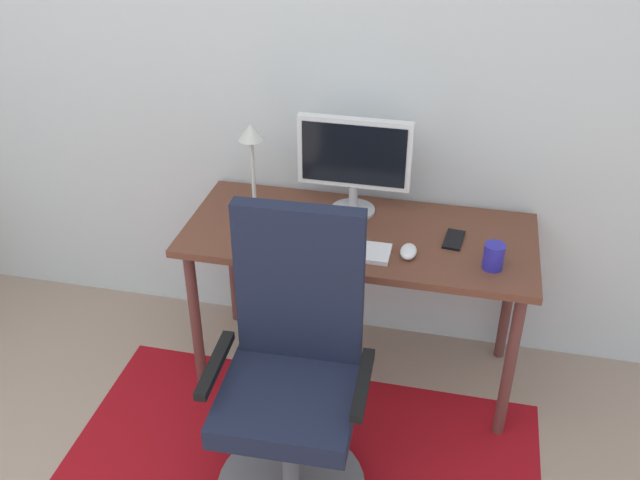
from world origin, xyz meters
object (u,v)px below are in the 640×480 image
Objects in this scene: monitor at (354,158)px; cell_phone at (454,240)px; keyboard at (333,248)px; desk_lamp at (252,158)px; desk at (359,249)px; coffee_cup at (494,256)px; computer_mouse at (408,251)px; office_chair at (293,394)px.

monitor is 0.50m from cell_phone.
desk_lamp is at bearing 160.66° from keyboard.
monitor is at bearing 86.18° from keyboard.
coffee_cup reaches higher than desk.
desk is 9.71× the size of cell_phone.
desk is 13.07× the size of computer_mouse.
keyboard reaches higher than cell_phone.
desk is 3.16× the size of keyboard.
desk_lamp reaches higher than desk.
office_chair reaches higher than computer_mouse.
desk_lamp is at bearing -152.03° from monitor.
office_chair is at bearing -93.96° from keyboard.
computer_mouse is 1.07× the size of coffee_cup.
desk_lamp is at bearing -175.07° from desk.
keyboard is 0.57m from office_chair.
coffee_cup is 0.85m from office_chair.
desk is 0.55m from desk_lamp.
monitor is 4.59× the size of coffee_cup.
desk_lamp reaches higher than cell_phone.
keyboard is 4.41× the size of coffee_cup.
desk_lamp reaches higher than keyboard.
cell_phone is (0.42, -0.14, -0.23)m from monitor.
coffee_cup is 0.09× the size of office_chair.
monitor is 3.20× the size of cell_phone.
computer_mouse is 0.30m from coffee_cup.
computer_mouse reaches higher than keyboard.
office_chair reaches higher than desk.
office_chair is (-0.47, -0.65, -0.28)m from cell_phone.
monitor is at bearing 132.85° from computer_mouse.
computer_mouse is 0.21m from cell_phone.
desk is at bearing 164.32° from coffee_cup.
coffee_cup is at bearing -40.81° from cell_phone.
office_chair is (-0.05, -0.79, -0.52)m from monitor.
keyboard is at bearing -174.65° from computer_mouse.
coffee_cup is at bearing -6.70° from desk_lamp.
office_chair is at bearing -63.56° from desk_lamp.
cell_phone is at bearing 132.98° from coffee_cup.
desk_lamp is (-0.35, -0.19, 0.05)m from monitor.
office_chair is (0.30, -0.60, -0.57)m from desk_lamp.
cell_phone is at bearing 52.28° from office_chair.
cell_phone is at bearing 3.61° from desk_lamp.
desk_lamp reaches higher than office_chair.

